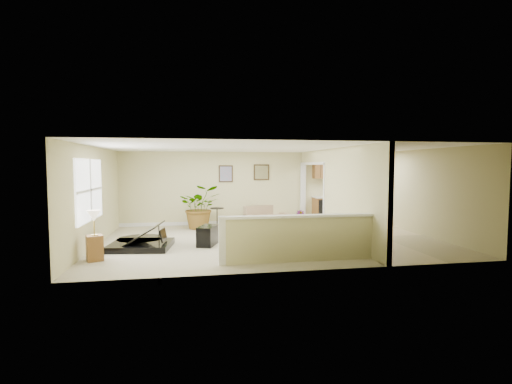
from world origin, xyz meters
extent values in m
plane|color=#B9B08F|center=(0.00, 0.00, 0.00)|extent=(9.00, 9.00, 0.00)
cube|color=#C5BE86|center=(0.00, 3.00, 1.25)|extent=(9.00, 0.04, 2.50)
cube|color=#C5BE86|center=(0.00, -3.00, 1.25)|extent=(9.00, 0.04, 2.50)
cube|color=#C5BE86|center=(-4.50, 0.00, 1.25)|extent=(0.04, 6.00, 2.50)
cube|color=#C5BE86|center=(4.50, 0.00, 1.25)|extent=(0.04, 6.00, 2.50)
cube|color=white|center=(0.00, 0.00, 2.50)|extent=(9.00, 6.00, 0.04)
cube|color=tan|center=(3.15, 0.00, 0.00)|extent=(2.70, 6.00, 0.01)
cube|color=#C5BE86|center=(1.80, -1.20, 1.25)|extent=(0.12, 3.60, 2.50)
cube|color=#C5BE86|center=(1.80, 1.77, 2.30)|extent=(0.12, 2.35, 0.40)
cube|color=#C5BE86|center=(0.15, -2.30, 0.47)|extent=(3.30, 0.12, 0.95)
cube|color=silver|center=(0.15, -2.30, 0.96)|extent=(3.40, 0.22, 0.05)
cube|color=silver|center=(-1.50, -2.30, 0.50)|extent=(0.14, 0.14, 1.00)
cube|color=white|center=(-4.49, -0.50, 1.45)|extent=(0.05, 2.15, 1.45)
cube|color=#342613|center=(-0.95, 2.98, 1.75)|extent=(0.48, 0.03, 0.58)
cube|color=#996183|center=(-0.95, 2.96, 1.75)|extent=(0.40, 0.01, 0.50)
cube|color=#342613|center=(0.30, 2.98, 1.80)|extent=(0.55, 0.03, 0.55)
cube|color=silver|center=(0.30, 2.96, 1.80)|extent=(0.46, 0.01, 0.46)
cube|color=brown|center=(3.30, 2.70, 0.45)|extent=(2.30, 0.60, 0.90)
cube|color=beige|center=(3.30, 2.70, 0.92)|extent=(2.36, 0.65, 0.04)
cube|color=black|center=(2.50, 2.69, 0.43)|extent=(0.60, 0.60, 0.84)
cube|color=brown|center=(3.30, 2.82, 1.95)|extent=(2.30, 0.35, 0.75)
cube|color=black|center=(-3.34, -0.45, 0.76)|extent=(1.57, 1.40, 0.30)
cylinder|color=black|center=(-3.49, 0.10, 0.76)|extent=(1.22, 1.22, 0.30)
cube|color=white|center=(-2.50, -0.45, 0.72)|extent=(0.34, 1.00, 0.02)
cube|color=black|center=(-3.44, -0.35, 1.02)|extent=(1.26, 1.27, 0.67)
cube|color=black|center=(-1.71, -0.35, 0.25)|extent=(0.60, 0.83, 0.49)
cube|color=tan|center=(0.47, 2.65, 0.21)|extent=(1.70, 1.35, 0.42)
cube|color=tan|center=(0.47, 2.97, 0.63)|extent=(1.45, 0.76, 0.44)
cube|color=tan|center=(-0.18, 2.65, 0.50)|extent=(0.49, 0.85, 0.16)
cube|color=tan|center=(1.13, 2.65, 0.50)|extent=(0.49, 0.85, 0.16)
cylinder|color=black|center=(-1.30, 2.38, 0.01)|extent=(0.32, 0.32, 0.03)
cylinder|color=black|center=(-1.30, 2.38, 0.32)|extent=(0.03, 0.03, 0.62)
cylinder|color=black|center=(-1.30, 2.38, 0.63)|extent=(0.45, 0.45, 0.03)
cylinder|color=black|center=(-1.85, 2.21, 0.14)|extent=(0.40, 0.40, 0.28)
imported|color=#18531E|center=(-1.85, 2.21, 0.71)|extent=(1.31, 1.15, 1.41)
cylinder|color=black|center=(1.45, 2.10, 0.10)|extent=(0.28, 0.28, 0.20)
imported|color=#18531E|center=(1.45, 2.10, 0.27)|extent=(0.31, 0.31, 0.54)
cube|color=brown|center=(-4.15, -1.51, 0.27)|extent=(0.41, 0.41, 0.54)
cylinder|color=#B6963C|center=(-4.15, -1.51, 0.55)|extent=(0.15, 0.15, 0.02)
cylinder|color=#B6963C|center=(-4.15, -1.51, 0.74)|extent=(0.03, 0.03, 0.36)
cone|color=beige|center=(-4.15, -1.51, 0.96)|extent=(0.29, 0.29, 0.24)
camera|label=1|loc=(-2.07, -9.76, 2.01)|focal=26.00mm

